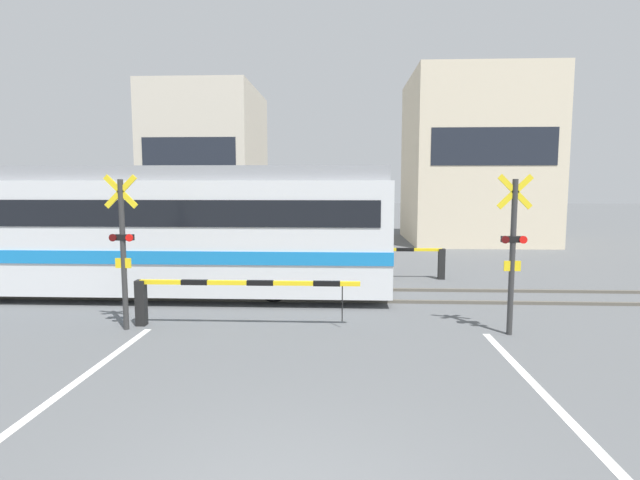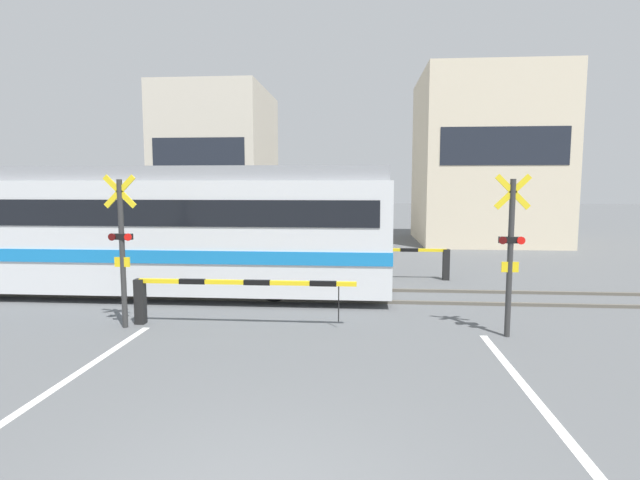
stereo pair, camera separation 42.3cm
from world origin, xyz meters
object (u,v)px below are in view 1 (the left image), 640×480
(commuter_train, at_px, (100,227))
(crossing_signal_right, at_px, (513,247))
(crossing_signal_left, at_px, (123,245))
(crossing_barrier_far, at_px, (397,255))
(crossing_barrier_near, at_px, (207,291))

(commuter_train, height_order, crossing_signal_right, commuter_train)
(crossing_signal_left, distance_m, crossing_signal_right, 7.73)
(crossing_signal_left, height_order, crossing_signal_right, same)
(crossing_barrier_far, distance_m, crossing_signal_right, 6.18)
(crossing_signal_right, bearing_deg, crossing_barrier_far, 105.26)
(crossing_signal_left, bearing_deg, crossing_signal_right, 0.00)
(crossing_barrier_near, height_order, crossing_signal_left, crossing_signal_left)
(crossing_barrier_near, distance_m, crossing_signal_right, 6.22)
(commuter_train, bearing_deg, crossing_barrier_far, 17.49)
(commuter_train, height_order, crossing_signal_left, commuter_train)
(crossing_barrier_far, relative_size, crossing_signal_left, 1.49)
(crossing_barrier_near, xyz_separation_m, crossing_signal_left, (-1.60, -0.30, 0.99))
(commuter_train, xyz_separation_m, crossing_signal_right, (9.83, -3.29, -0.08))
(crossing_barrier_far, xyz_separation_m, crossing_signal_right, (1.60, -5.88, 0.99))
(crossing_signal_left, bearing_deg, commuter_train, 122.45)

